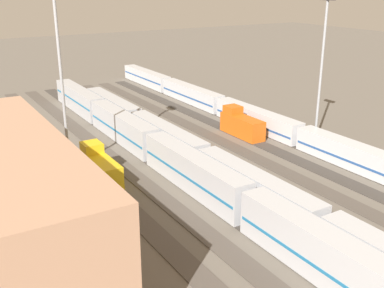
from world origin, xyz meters
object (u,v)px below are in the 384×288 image
Objects in this scene: train_on_track_4 at (204,158)px; train_on_track_5 at (193,172)px; light_mast_0 at (323,50)px; train_on_track_1 at (241,125)px; train_on_track_0 at (292,132)px; light_mast_1 at (58,40)px; train_on_track_7 at (99,168)px.

train_on_track_5 is at bearing 135.00° from train_on_track_4.
train_on_track_5 is at bearing 101.35° from light_mast_0.
train_on_track_0 is (-8.23, -5.00, -0.11)m from train_on_track_1.
train_on_track_1 is at bearing 31.27° from train_on_track_0.
train_on_track_1 is at bearing -89.12° from light_mast_1.
train_on_track_5 is 13.61m from train_on_track_7.
light_mast_0 is 0.82× the size of light_mast_1.
train_on_track_4 is at bearing 125.60° from train_on_track_1.
light_mast_0 is at bearing -113.14° from train_on_track_0.
train_on_track_4 is 27.97m from light_mast_0.
train_on_track_4 is at bearing -105.74° from train_on_track_7.
train_on_track_0 is 4.45× the size of light_mast_1.
train_on_track_1 is 36.89m from light_mast_1.
train_on_track_1 is (10.74, -15.00, 0.15)m from train_on_track_4.
train_on_track_4 is 20.16m from train_on_track_0.
train_on_track_5 reaches higher than train_on_track_4.
train_on_track_1 is (15.74, -20.00, -0.45)m from train_on_track_5.
light_mast_1 reaches higher than train_on_track_7.
train_on_track_5 is 4.70× the size of light_mast_0.
train_on_track_0 is 5.45× the size of light_mast_0.
train_on_track_7 is at bearing 47.30° from train_on_track_5.
light_mast_0 reaches higher than train_on_track_4.
light_mast_1 is (9.42, 41.51, 3.09)m from light_mast_0.
light_mast_1 is (10.23, 17.55, 17.49)m from train_on_track_4.
light_mast_0 is at bearing -88.06° from train_on_track_4.
light_mast_0 is at bearing -102.79° from light_mast_1.
light_mast_0 reaches higher than train_on_track_0.
light_mast_1 reaches higher than train_on_track_5.
train_on_track_4 is at bearing -120.25° from light_mast_1.
train_on_track_0 is 14.99m from light_mast_0.
train_on_track_7 is at bearing 74.26° from train_on_track_4.
train_on_track_7 reaches higher than train_on_track_0.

